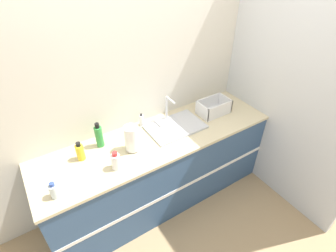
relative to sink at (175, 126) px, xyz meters
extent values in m
plane|color=tan|center=(-0.23, -0.38, -0.90)|extent=(12.00, 12.00, 0.00)
cube|color=beige|center=(-0.23, 0.31, 0.40)|extent=(4.78, 0.06, 2.60)
cube|color=silver|center=(0.99, -0.05, 0.40)|extent=(0.06, 2.66, 2.60)
cube|color=#33517A|center=(-0.23, -0.05, -0.48)|extent=(2.38, 0.66, 0.85)
cube|color=white|center=(-0.23, -0.38, -0.48)|extent=(2.38, 0.01, 0.04)
cube|color=beige|center=(-0.23, -0.05, -0.03)|extent=(2.41, 0.69, 0.03)
cube|color=silver|center=(0.00, -0.01, -0.01)|extent=(0.57, 0.38, 0.02)
cylinder|color=silver|center=(0.00, 0.16, 0.13)|extent=(0.02, 0.02, 0.26)
cylinder|color=silver|center=(0.00, 0.08, 0.26)|extent=(0.02, 0.16, 0.02)
cylinder|color=#4C4C51|center=(-0.52, -0.08, -0.01)|extent=(0.10, 0.10, 0.01)
cylinder|color=white|center=(-0.52, -0.08, 0.11)|extent=(0.13, 0.13, 0.24)
cube|color=white|center=(0.50, -0.01, -0.01)|extent=(0.34, 0.21, 0.01)
cube|color=white|center=(0.50, -0.11, 0.07)|extent=(0.34, 0.01, 0.14)
cube|color=white|center=(0.50, 0.09, 0.07)|extent=(0.34, 0.01, 0.14)
cube|color=white|center=(0.34, -0.01, 0.07)|extent=(0.01, 0.21, 0.14)
cube|color=white|center=(0.67, -0.01, 0.07)|extent=(0.01, 0.21, 0.14)
cylinder|color=yellow|center=(-0.95, 0.06, 0.06)|extent=(0.07, 0.07, 0.15)
cylinder|color=black|center=(-0.95, 0.06, 0.15)|extent=(0.04, 0.04, 0.03)
cylinder|color=white|center=(-0.74, -0.21, 0.05)|extent=(0.08, 0.08, 0.14)
cylinder|color=red|center=(-0.74, -0.21, 0.14)|extent=(0.04, 0.04, 0.03)
cylinder|color=silver|center=(-1.25, -0.24, 0.04)|extent=(0.07, 0.07, 0.12)
cylinder|color=#334C9E|center=(-1.25, -0.24, 0.12)|extent=(0.04, 0.04, 0.03)
cylinder|color=#2D8C3D|center=(-0.75, 0.14, 0.09)|extent=(0.07, 0.07, 0.21)
cylinder|color=black|center=(-0.75, 0.14, 0.21)|extent=(0.04, 0.04, 0.05)
cylinder|color=silver|center=(-0.27, 0.22, 0.04)|extent=(0.05, 0.05, 0.12)
cylinder|color=black|center=(-0.27, 0.22, 0.11)|extent=(0.02, 0.02, 0.02)
camera|label=1|loc=(-1.22, -1.77, 1.59)|focal=28.00mm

